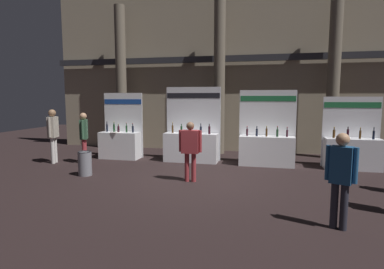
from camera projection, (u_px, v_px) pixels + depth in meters
The scene contains 11 objects.
ground_plane at pixel (196, 180), 8.50m from camera, with size 29.08×29.08×0.00m, color black.
hall_colonnade at pixel (222, 69), 12.84m from camera, with size 14.54×1.10×6.81m.
exhibitor_booth_0 at pixel (120, 142), 11.50m from camera, with size 1.50×0.71×2.38m.
exhibitor_booth_1 at pixel (191, 144), 10.93m from camera, with size 1.94×0.66×2.58m.
exhibitor_booth_2 at pixel (267, 147), 10.30m from camera, with size 1.84×0.66×2.46m.
exhibitor_booth_3 at pixel (352, 151), 9.76m from camera, with size 1.70×0.66×2.24m.
trash_bin at pixel (85, 163), 8.98m from camera, with size 0.38×0.38×0.69m.
visitor_0 at pixel (53, 131), 10.60m from camera, with size 0.31×0.56×1.82m.
visitor_2 at pixel (190, 146), 8.26m from camera, with size 0.61×0.26×1.58m.
visitor_3 at pixel (84, 134), 10.58m from camera, with size 0.34×0.49×1.71m.
visitor_5 at pixel (341, 174), 5.24m from camera, with size 0.47×0.32×1.64m.
Camera 1 is at (1.79, -8.10, 2.22)m, focal length 29.51 mm.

